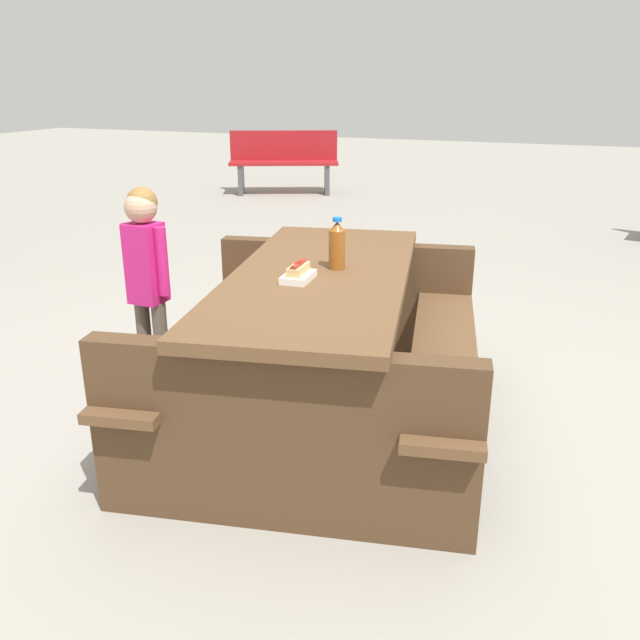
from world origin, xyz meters
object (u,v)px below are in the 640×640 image
object	(u,v)px
picnic_table	(320,337)
park_bench_mid	(284,161)
soda_bottle	(337,245)
child_in_coat	(146,264)
hotdog_tray	(298,273)

from	to	relation	value
picnic_table	park_bench_mid	distance (m)	6.72
soda_bottle	park_bench_mid	xyz separation A→B (m)	(-5.95, -3.01, -0.41)
soda_bottle	child_in_coat	size ratio (longest dim) A/B	0.22
hotdog_tray	park_bench_mid	distance (m)	6.84
park_bench_mid	soda_bottle	bearing A→B (deg)	26.84
soda_bottle	picnic_table	bearing A→B (deg)	-31.00
soda_bottle	hotdog_tray	xyz separation A→B (m)	(0.23, -0.09, -0.08)
picnic_table	park_bench_mid	world-z (taller)	park_bench_mid
hotdog_tray	child_in_coat	size ratio (longest dim) A/B	0.18
picnic_table	park_bench_mid	bearing A→B (deg)	-153.84
child_in_coat	park_bench_mid	xyz separation A→B (m)	(-5.98, -2.00, -0.23)
hotdog_tray	child_in_coat	distance (m)	0.95
park_bench_mid	child_in_coat	bearing A→B (deg)	18.51
soda_bottle	hotdog_tray	size ratio (longest dim) A/B	1.23
picnic_table	child_in_coat	size ratio (longest dim) A/B	1.93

